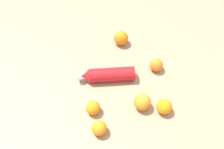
% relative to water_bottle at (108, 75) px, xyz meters
% --- Properties ---
extents(ground_plane, '(2.40, 2.40, 0.00)m').
position_rel_water_bottle_xyz_m(ground_plane, '(-0.03, -0.04, -0.03)').
color(ground_plane, '#9E7F60').
extents(water_bottle, '(0.24, 0.20, 0.07)m').
position_rel_water_bottle_xyz_m(water_bottle, '(0.00, 0.00, 0.00)').
color(water_bottle, red).
rests_on(water_bottle, ground_plane).
extents(orange_0, '(0.07, 0.07, 0.07)m').
position_rel_water_bottle_xyz_m(orange_0, '(0.07, -0.23, 0.00)').
color(orange_0, orange).
rests_on(orange_0, ground_plane).
extents(orange_1, '(0.06, 0.06, 0.06)m').
position_rel_water_bottle_xyz_m(orange_1, '(-0.12, 0.24, -0.00)').
color(orange_1, orange).
rests_on(orange_1, ground_plane).
extents(orange_2, '(0.07, 0.07, 0.07)m').
position_rel_water_bottle_xyz_m(orange_2, '(-0.20, 0.04, 0.00)').
color(orange_2, orange).
rests_on(orange_2, ground_plane).
extents(orange_3, '(0.07, 0.07, 0.07)m').
position_rel_water_bottle_xyz_m(orange_3, '(-0.29, 0.01, 0.00)').
color(orange_3, orange).
rests_on(orange_3, ground_plane).
extents(orange_4, '(0.06, 0.06, 0.06)m').
position_rel_water_bottle_xyz_m(orange_4, '(-0.04, 0.18, -0.00)').
color(orange_4, orange).
rests_on(orange_4, ground_plane).
extents(orange_5, '(0.06, 0.06, 0.06)m').
position_rel_water_bottle_xyz_m(orange_5, '(-0.16, -0.18, -0.00)').
color(orange_5, orange).
rests_on(orange_5, ground_plane).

